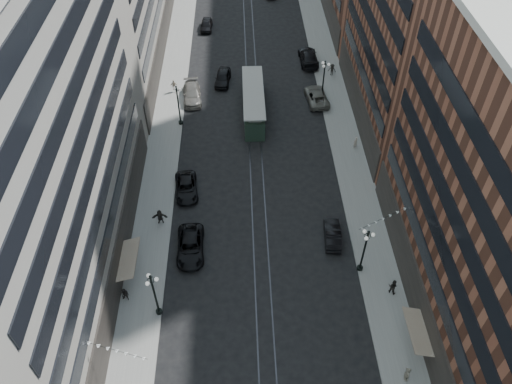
{
  "coord_description": "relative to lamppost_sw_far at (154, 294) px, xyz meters",
  "views": [
    {
      "loc": [
        -1.55,
        4.51,
        38.63
      ],
      "look_at": [
        -0.37,
        37.74,
        5.0
      ],
      "focal_mm": 35.0,
      "sensor_mm": 36.0,
      "label": 1
    }
  ],
  "objects": [
    {
      "name": "ground",
      "position": [
        9.2,
        32.0,
        -3.1
      ],
      "size": [
        220.0,
        220.0,
        0.0
      ],
      "primitive_type": "plane",
      "color": "black",
      "rests_on": "ground"
    },
    {
      "name": "sidewalk_west",
      "position": [
        -1.8,
        42.0,
        -3.02
      ],
      "size": [
        4.0,
        180.0,
        0.15
      ],
      "primitive_type": "cube",
      "color": "gray",
      "rests_on": "ground"
    },
    {
      "name": "sidewalk_east",
      "position": [
        20.2,
        42.0,
        -3.02
      ],
      "size": [
        4.0,
        180.0,
        0.15
      ],
      "primitive_type": "cube",
      "color": "gray",
      "rests_on": "ground"
    },
    {
      "name": "rail_west",
      "position": [
        8.5,
        42.0,
        -3.09
      ],
      "size": [
        0.12,
        180.0,
        0.02
      ],
      "primitive_type": "cube",
      "color": "#2D2D33",
      "rests_on": "ground"
    },
    {
      "name": "rail_east",
      "position": [
        9.9,
        42.0,
        -3.09
      ],
      "size": [
        0.12,
        180.0,
        0.02
      ],
      "primitive_type": "cube",
      "color": "#2D2D33",
      "rests_on": "ground"
    },
    {
      "name": "building_west_mid",
      "position": [
        -7.8,
        5.0,
        10.9
      ],
      "size": [
        8.0,
        36.0,
        28.0
      ],
      "primitive_type": "cube",
      "color": "gray",
      "rests_on": "ground"
    },
    {
      "name": "building_east_mid",
      "position": [
        26.2,
        -0.0,
        8.9
      ],
      "size": [
        8.0,
        30.0,
        24.0
      ],
      "primitive_type": "cube",
      "color": "brown",
      "rests_on": "ground"
    },
    {
      "name": "lamppost_sw_far",
      "position": [
        0.0,
        0.0,
        0.0
      ],
      "size": [
        1.03,
        1.14,
        5.52
      ],
      "color": "black",
      "rests_on": "sidewalk_west"
    },
    {
      "name": "lamppost_sw_mid",
      "position": [
        0.0,
        27.0,
        0.0
      ],
      "size": [
        1.03,
        1.14,
        5.52
      ],
      "color": "black",
      "rests_on": "sidewalk_west"
    },
    {
      "name": "lamppost_se_far",
      "position": [
        18.4,
        4.0,
        0.0
      ],
      "size": [
        1.03,
        1.14,
        5.52
      ],
      "color": "black",
      "rests_on": "sidewalk_east"
    },
    {
      "name": "lamppost_se_mid",
      "position": [
        18.4,
        32.0,
        0.0
      ],
      "size": [
        1.03,
        1.14,
        5.52
      ],
      "color": "black",
      "rests_on": "sidewalk_east"
    },
    {
      "name": "streetcar",
      "position": [
        9.2,
        29.1,
        -1.58
      ],
      "size": [
        2.63,
        11.86,
        3.28
      ],
      "color": "#213528",
      "rests_on": "ground"
    },
    {
      "name": "car_2",
      "position": [
        2.4,
        6.79,
        -2.33
      ],
      "size": [
        2.73,
        5.63,
        1.54
      ],
      "primitive_type": "imported",
      "rotation": [
        0.0,
        0.0,
        0.03
      ],
      "color": "black",
      "rests_on": "ground"
    },
    {
      "name": "pedestrian_2",
      "position": [
        -3.05,
        1.43,
        -2.18
      ],
      "size": [
        0.82,
        0.58,
        1.53
      ],
      "primitive_type": "imported",
      "rotation": [
        0.0,
        0.0,
        -0.25
      ],
      "color": "black",
      "rests_on": "sidewalk_west"
    },
    {
      "name": "pedestrian_4",
      "position": [
        20.05,
        -6.72,
        -2.09
      ],
      "size": [
        0.6,
        1.06,
        1.71
      ],
      "primitive_type": "imported",
      "rotation": [
        0.0,
        0.0,
        1.42
      ],
      "color": "#ABA38D",
      "rests_on": "sidewalk_east"
    },
    {
      "name": "car_7",
      "position": [
        1.49,
        14.98,
        -2.4
      ],
      "size": [
        2.85,
        5.23,
        1.39
      ],
      "primitive_type": "imported",
      "rotation": [
        0.0,
        0.0,
        0.11
      ],
      "color": "black",
      "rests_on": "ground"
    },
    {
      "name": "car_8",
      "position": [
        1.15,
        32.45,
        -2.27
      ],
      "size": [
        2.84,
        5.87,
        1.65
      ],
      "primitive_type": "imported",
      "rotation": [
        0.0,
        0.0,
        0.1
      ],
      "color": "#69655D",
      "rests_on": "ground"
    },
    {
      "name": "car_9",
      "position": [
        2.4,
        51.89,
        -2.35
      ],
      "size": [
        1.94,
        4.43,
        1.48
      ],
      "primitive_type": "imported",
      "rotation": [
        0.0,
        0.0,
        -0.04
      ],
      "color": "black",
      "rests_on": "ground"
    },
    {
      "name": "car_10",
      "position": [
        16.33,
        7.83,
        -2.38
      ],
      "size": [
        1.85,
        4.44,
        1.43
      ],
      "primitive_type": "imported",
      "rotation": [
        0.0,
        0.0,
        3.06
      ],
      "color": "black",
      "rests_on": "ground"
    },
    {
      "name": "car_11",
      "position": [
        17.6,
        31.41,
        -2.31
      ],
      "size": [
        3.13,
        5.85,
        1.56
      ],
      "primitive_type": "imported",
      "rotation": [
        0.0,
        0.0,
        3.24
      ],
      "color": "#67665C",
      "rests_on": "ground"
    },
    {
      "name": "car_12",
      "position": [
        17.6,
        41.23,
        -2.21
      ],
      "size": [
        2.69,
        6.22,
        1.78
      ],
      "primitive_type": "imported",
      "rotation": [
        0.0,
        0.0,
        3.17
      ],
      "color": "black",
      "rests_on": "ground"
    },
    {
      "name": "car_13",
      "position": [
        5.19,
        36.28,
        -2.28
      ],
      "size": [
        2.48,
        4.97,
        1.63
      ],
      "primitive_type": "imported",
      "rotation": [
        0.0,
        0.0,
        -0.12
      ],
      "color": "black",
      "rests_on": "ground"
    },
    {
      "name": "pedestrian_5",
      "position": [
        -0.87,
        10.53,
        -2.09
      ],
      "size": [
        1.6,
        0.49,
        1.71
      ],
      "primitive_type": "imported",
      "rotation": [
        0.0,
        0.0,
        0.02
      ],
      "color": "black",
      "rests_on": "sidewalk_west"
    },
    {
      "name": "pedestrian_6",
      "position": [
        -1.32,
        34.18,
        -2.08
      ],
      "size": [
        1.05,
        0.55,
        1.74
      ],
      "primitive_type": "imported",
      "rotation": [
        0.0,
        0.0,
        3.22
      ],
      "color": "#C0B39F",
      "rests_on": "sidewalk_west"
    },
    {
      "name": "pedestrian_7",
      "position": [
        20.78,
        1.39,
        -2.1
      ],
      "size": [
        0.93,
        0.84,
        1.68
      ],
      "primitive_type": "imported",
      "rotation": [
        0.0,
        0.0,
        2.53
      ],
      "color": "black",
      "rests_on": "sidewalk_east"
    },
    {
      "name": "pedestrian_8",
      "position": [
        21.01,
        21.54,
        -2.15
      ],
      "size": [
        0.69,
        0.61,
        1.59
      ],
      "primitive_type": "imported",
      "rotation": [
        0.0,
        0.0,
        3.62
      ],
      "color": "#B5A796",
      "rests_on": "sidewalk_east"
    },
    {
      "name": "pedestrian_9",
      "position": [
        20.5,
        37.43,
        -2.08
      ],
      "size": [
        1.21,
        0.84,
        1.73
      ],
      "primitive_type": "imported",
      "rotation": [
        0.0,
        0.0,
        -0.38
      ],
      "color": "black",
      "rests_on": "sidewalk_east"
    }
  ]
}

